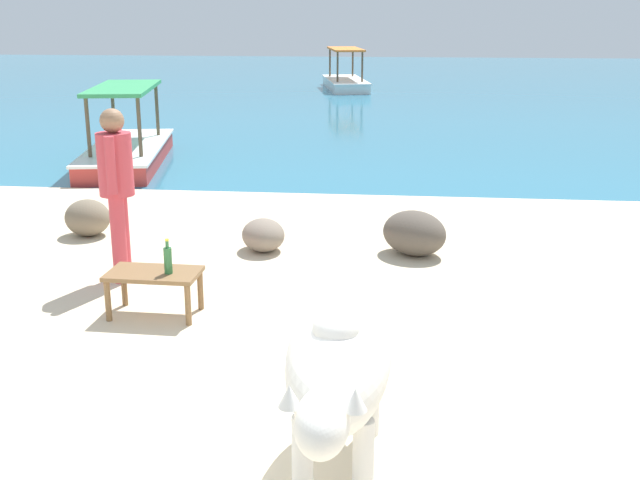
# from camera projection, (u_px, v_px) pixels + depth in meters

# --- Properties ---
(water_surface) EXTENTS (60.00, 36.00, 0.03)m
(water_surface) POSITION_uv_depth(u_px,v_px,m) (378.00, 90.00, 25.28)
(water_surface) COLOR teal
(water_surface) RESTS_ON ground
(cow) EXTENTS (0.56, 1.86, 1.06)m
(cow) POSITION_uv_depth(u_px,v_px,m) (339.00, 359.00, 4.17)
(cow) COLOR silver
(cow) RESTS_ON sand_beach
(low_bench_table) EXTENTS (0.77, 0.46, 0.38)m
(low_bench_table) POSITION_uv_depth(u_px,v_px,m) (154.00, 278.00, 6.56)
(low_bench_table) COLOR brown
(low_bench_table) RESTS_ON sand_beach
(bottle) EXTENTS (0.07, 0.07, 0.30)m
(bottle) POSITION_uv_depth(u_px,v_px,m) (168.00, 260.00, 6.46)
(bottle) COLOR #2D6B38
(bottle) RESTS_ON low_bench_table
(person_standing) EXTENTS (0.32, 0.50, 1.62)m
(person_standing) POSITION_uv_depth(u_px,v_px,m) (116.00, 182.00, 7.27)
(person_standing) COLOR #CC3D47
(person_standing) RESTS_ON sand_beach
(shore_rock_medium) EXTENTS (0.60, 0.67, 0.34)m
(shore_rock_medium) POSITION_uv_depth(u_px,v_px,m) (263.00, 235.00, 8.36)
(shore_rock_medium) COLOR gray
(shore_rock_medium) RESTS_ON sand_beach
(shore_rock_small) EXTENTS (0.71, 0.70, 0.41)m
(shore_rock_small) POSITION_uv_depth(u_px,v_px,m) (88.00, 218.00, 8.92)
(shore_rock_small) COLOR #756651
(shore_rock_small) RESTS_ON sand_beach
(shore_rock_flat) EXTENTS (0.91, 0.90, 0.46)m
(shore_rock_flat) POSITION_uv_depth(u_px,v_px,m) (414.00, 233.00, 8.21)
(shore_rock_flat) COLOR brown
(shore_rock_flat) RESTS_ON sand_beach
(boat_red) EXTENTS (1.80, 3.82, 1.29)m
(boat_red) POSITION_uv_depth(u_px,v_px,m) (127.00, 148.00, 13.14)
(boat_red) COLOR #C63833
(boat_red) RESTS_ON water_surface
(boat_white) EXTENTS (1.87, 3.83, 1.29)m
(boat_white) POSITION_uv_depth(u_px,v_px,m) (345.00, 80.00, 25.49)
(boat_white) COLOR white
(boat_white) RESTS_ON water_surface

